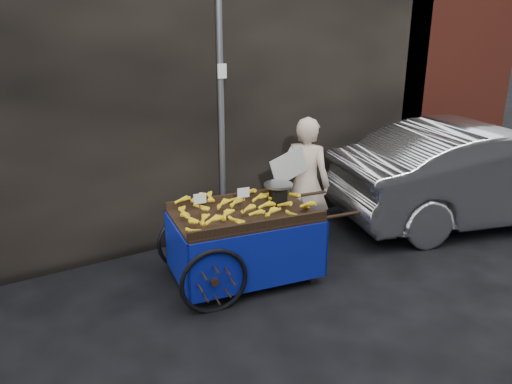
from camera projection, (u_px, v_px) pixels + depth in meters
ground at (253, 288)px, 5.92m from camera, size 80.00×80.00×0.00m
building_wall at (185, 56)px, 7.40m from camera, size 13.50×2.00×5.00m
street_pole at (221, 102)px, 6.46m from camera, size 0.12×0.10×4.00m
banana_cart at (240, 221)px, 5.88m from camera, size 2.41×1.37×1.24m
vendor at (306, 183)px, 6.76m from camera, size 1.00×0.80×1.83m
plastic_bag at (289, 248)px, 6.64m from camera, size 0.30×0.24×0.27m
parked_car at (484, 173)px, 7.72m from camera, size 4.96×2.85×1.55m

